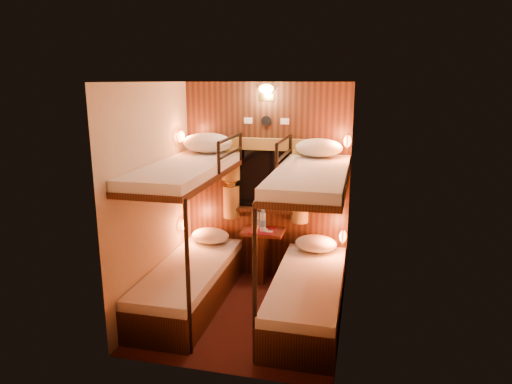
% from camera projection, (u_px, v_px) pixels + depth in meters
% --- Properties ---
extents(floor, '(2.10, 2.10, 0.00)m').
position_uv_depth(floor, '(246.00, 313.00, 4.87)').
color(floor, black).
rests_on(floor, ground).
extents(ceiling, '(2.10, 2.10, 0.00)m').
position_uv_depth(ceiling, '(244.00, 82.00, 4.30)').
color(ceiling, silver).
rests_on(ceiling, wall_back).
extents(wall_back, '(2.40, 0.00, 2.40)m').
position_uv_depth(wall_back, '(267.00, 182.00, 5.58)').
color(wall_back, '#C6B293').
rests_on(wall_back, floor).
extents(wall_front, '(2.40, 0.00, 2.40)m').
position_uv_depth(wall_front, '(211.00, 239.00, 3.59)').
color(wall_front, '#C6B293').
rests_on(wall_front, floor).
extents(wall_left, '(0.00, 2.40, 2.40)m').
position_uv_depth(wall_left, '(153.00, 199.00, 4.81)').
color(wall_left, '#C6B293').
rests_on(wall_left, floor).
extents(wall_right, '(0.00, 2.40, 2.40)m').
position_uv_depth(wall_right, '(346.00, 211.00, 4.36)').
color(wall_right, '#C6B293').
rests_on(wall_right, floor).
extents(back_panel, '(2.00, 0.03, 2.40)m').
position_uv_depth(back_panel, '(266.00, 183.00, 5.56)').
color(back_panel, black).
rests_on(back_panel, floor).
extents(bunk_left, '(0.72, 1.90, 1.82)m').
position_uv_depth(bunk_left, '(189.00, 256.00, 4.95)').
color(bunk_left, black).
rests_on(bunk_left, floor).
extents(bunk_right, '(0.72, 1.90, 1.82)m').
position_uv_depth(bunk_right, '(308.00, 267.00, 4.66)').
color(bunk_right, black).
rests_on(bunk_right, floor).
extents(window, '(1.00, 0.12, 0.79)m').
position_uv_depth(window, '(266.00, 185.00, 5.54)').
color(window, black).
rests_on(window, back_panel).
extents(curtains, '(1.10, 0.22, 1.00)m').
position_uv_depth(curtains, '(265.00, 179.00, 5.49)').
color(curtains, olive).
rests_on(curtains, back_panel).
extents(back_fixtures, '(0.54, 0.09, 0.48)m').
position_uv_depth(back_fixtures, '(266.00, 95.00, 5.28)').
color(back_fixtures, black).
rests_on(back_fixtures, back_panel).
extents(reading_lamps, '(2.00, 0.20, 1.25)m').
position_uv_depth(reading_lamps, '(260.00, 185.00, 5.24)').
color(reading_lamps, '#EC5A23').
rests_on(reading_lamps, wall_left).
extents(table, '(0.50, 0.34, 0.66)m').
position_uv_depth(table, '(263.00, 248.00, 5.57)').
color(table, '#4F1212').
rests_on(table, floor).
extents(bottle_left, '(0.07, 0.07, 0.24)m').
position_uv_depth(bottle_left, '(256.00, 220.00, 5.55)').
color(bottle_left, '#99BFE5').
rests_on(bottle_left, table).
extents(bottle_right, '(0.08, 0.08, 0.27)m').
position_uv_depth(bottle_right, '(263.00, 222.00, 5.46)').
color(bottle_right, '#99BFE5').
rests_on(bottle_right, table).
extents(sachet_a, '(0.09, 0.07, 0.01)m').
position_uv_depth(sachet_a, '(269.00, 232.00, 5.46)').
color(sachet_a, silver).
rests_on(sachet_a, table).
extents(sachet_b, '(0.10, 0.09, 0.01)m').
position_uv_depth(sachet_b, '(265.00, 230.00, 5.53)').
color(sachet_b, silver).
rests_on(sachet_b, table).
extents(pillow_lower_left, '(0.47, 0.34, 0.19)m').
position_uv_depth(pillow_lower_left, '(210.00, 236.00, 5.63)').
color(pillow_lower_left, silver).
rests_on(pillow_lower_left, bunk_left).
extents(pillow_lower_right, '(0.49, 0.35, 0.19)m').
position_uv_depth(pillow_lower_right, '(316.00, 244.00, 5.35)').
color(pillow_lower_right, silver).
rests_on(pillow_lower_right, bunk_right).
extents(pillow_upper_left, '(0.59, 0.42, 0.23)m').
position_uv_depth(pillow_upper_left, '(208.00, 143.00, 5.33)').
color(pillow_upper_left, silver).
rests_on(pillow_upper_left, bunk_left).
extents(pillow_upper_right, '(0.52, 0.37, 0.21)m').
position_uv_depth(pillow_upper_right, '(319.00, 148.00, 5.04)').
color(pillow_upper_right, silver).
rests_on(pillow_upper_right, bunk_right).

